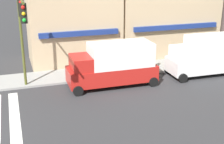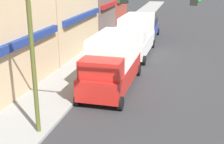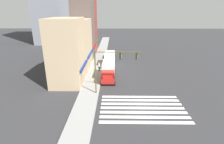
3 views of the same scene
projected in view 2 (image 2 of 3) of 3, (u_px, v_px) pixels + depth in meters
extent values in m
cube|color=navy|center=(31.00, 38.00, 16.76)|extent=(6.36, 0.30, 0.40)
cube|color=navy|center=(83.00, 16.00, 24.68)|extent=(7.96, 0.30, 0.40)
cube|color=maroon|center=(110.00, 5.00, 32.40)|extent=(5.83, 0.30, 0.40)
cylinder|color=#474C1E|center=(33.00, 57.00, 11.96)|extent=(0.18, 0.18, 6.64)
sphere|color=green|center=(198.00, 0.00, 9.88)|extent=(0.18, 0.18, 0.18)
cube|color=#B21E19|center=(112.00, 74.00, 17.68)|extent=(6.22, 2.26, 1.10)
cube|color=silver|center=(115.00, 48.00, 17.83)|extent=(4.36, 2.24, 1.60)
cube|color=#B21E19|center=(102.00, 67.00, 15.54)|extent=(1.76, 2.11, 0.90)
cylinder|color=black|center=(78.00, 99.00, 15.62)|extent=(0.68, 0.22, 0.68)
cylinder|color=black|center=(121.00, 103.00, 15.12)|extent=(0.68, 0.22, 0.68)
cylinder|color=black|center=(106.00, 68.00, 20.58)|extent=(0.68, 0.22, 0.68)
cylinder|color=black|center=(139.00, 70.00, 20.08)|extent=(0.68, 0.22, 0.68)
cube|color=white|center=(135.00, 44.00, 24.82)|extent=(6.24, 2.33, 1.10)
cube|color=silver|center=(137.00, 26.00, 24.96)|extent=(4.38, 2.29, 1.60)
cube|color=white|center=(131.00, 36.00, 22.67)|extent=(1.78, 2.13, 0.90)
cylinder|color=black|center=(114.00, 58.00, 22.76)|extent=(0.68, 0.22, 0.68)
cylinder|color=black|center=(144.00, 60.00, 22.26)|extent=(0.68, 0.22, 0.68)
cylinder|color=black|center=(128.00, 42.00, 27.72)|extent=(0.68, 0.22, 0.68)
cylinder|color=black|center=(153.00, 44.00, 27.22)|extent=(0.68, 0.22, 0.68)
cube|color=navy|center=(147.00, 31.00, 30.80)|extent=(4.71, 1.94, 0.85)
cube|color=black|center=(147.00, 22.00, 30.55)|extent=(3.30, 1.77, 0.75)
cylinder|color=black|center=(133.00, 38.00, 29.36)|extent=(0.68, 0.22, 0.68)
cylinder|color=black|center=(154.00, 39.00, 28.93)|extent=(0.68, 0.22, 0.68)
cylinder|color=black|center=(140.00, 31.00, 32.94)|extent=(0.68, 0.22, 0.68)
cylinder|color=black|center=(158.00, 32.00, 32.51)|extent=(0.68, 0.22, 0.68)
cylinder|color=#23232D|center=(98.00, 57.00, 22.14)|extent=(0.26, 0.26, 0.85)
cylinder|color=silver|center=(98.00, 47.00, 21.89)|extent=(0.32, 0.32, 0.70)
sphere|color=tan|center=(98.00, 40.00, 21.75)|extent=(0.22, 0.22, 0.22)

